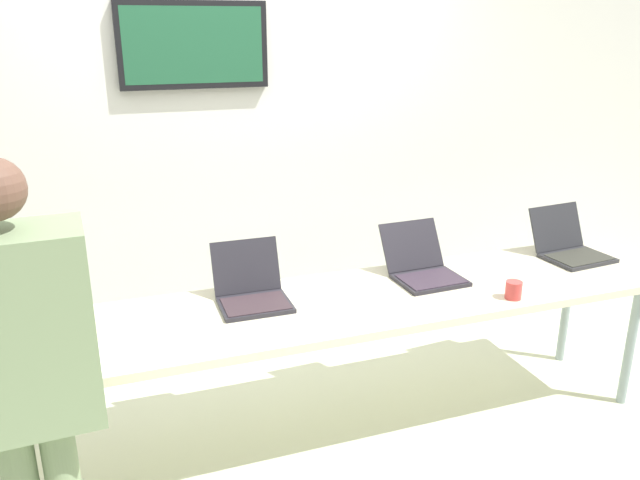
% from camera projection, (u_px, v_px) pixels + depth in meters
% --- Properties ---
extents(ground, '(8.00, 8.00, 0.04)m').
position_uv_depth(ground, '(305.00, 445.00, 3.17)').
color(ground, beige).
extents(back_wall, '(8.00, 0.11, 2.74)m').
position_uv_depth(back_wall, '(242.00, 131.00, 3.72)').
color(back_wall, silver).
rests_on(back_wall, ground).
extents(workbench, '(3.70, 0.70, 0.74)m').
position_uv_depth(workbench, '(304.00, 315.00, 2.94)').
color(workbench, beige).
rests_on(workbench, ground).
extents(laptop_station_0, '(0.39, 0.33, 0.24)m').
position_uv_depth(laptop_station_0, '(34.00, 321.00, 2.65)').
color(laptop_station_0, '#AEB1B4').
rests_on(laptop_station_0, workbench).
extents(laptop_station_1, '(0.33, 0.35, 0.26)m').
position_uv_depth(laptop_station_1, '(251.00, 290.00, 2.95)').
color(laptop_station_1, '#25232A').
rests_on(laptop_station_1, workbench).
extents(laptop_station_2, '(0.34, 0.41, 0.25)m').
position_uv_depth(laptop_station_2, '(423.00, 266.00, 3.24)').
color(laptop_station_2, '#232128').
rests_on(laptop_station_2, workbench).
extents(laptop_station_3, '(0.38, 0.39, 0.26)m').
position_uv_depth(laptop_station_3, '(569.00, 246.00, 3.54)').
color(laptop_station_3, '#28282D').
rests_on(laptop_station_3, workbench).
extents(person, '(0.45, 0.60, 1.63)m').
position_uv_depth(person, '(23.00, 365.00, 1.94)').
color(person, gray).
rests_on(person, ground).
extents(coffee_mug, '(0.08, 0.08, 0.09)m').
position_uv_depth(coffee_mug, '(514.00, 290.00, 2.99)').
color(coffee_mug, '#CA3F3D').
rests_on(coffee_mug, workbench).
extents(paper_sheet, '(0.25, 0.32, 0.00)m').
position_uv_depth(paper_sheet, '(123.00, 352.00, 2.51)').
color(paper_sheet, white).
rests_on(paper_sheet, workbench).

